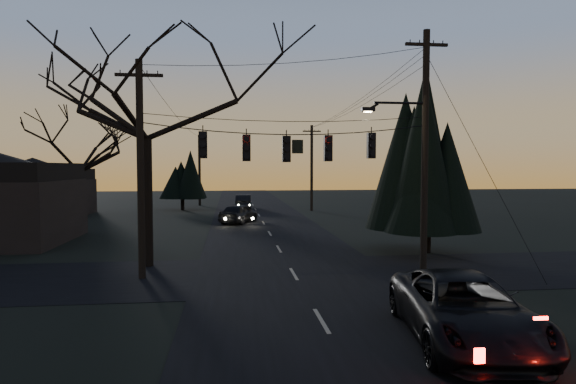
{
  "coord_description": "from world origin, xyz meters",
  "views": [
    {
      "loc": [
        -2.54,
        -9.2,
        4.38
      ],
      "look_at": [
        -0.43,
        8.35,
        3.45
      ],
      "focal_mm": 30.0,
      "sensor_mm": 36.0,
      "label": 1
    }
  ],
  "objects": [
    {
      "name": "utility_pole_far_l",
      "position": [
        -6.0,
        46.0,
        0.0
      ],
      "size": [
        0.3,
        0.3,
        8.0
      ],
      "primitive_type": null,
      "color": "black",
      "rests_on": "ground"
    },
    {
      "name": "bare_tree_left",
      "position": [
        -6.15,
        12.37,
        7.83
      ],
      "size": [
        8.77,
        8.77,
        11.2
      ],
      "color": "black",
      "rests_on": "ground"
    },
    {
      "name": "suv_near",
      "position": [
        3.2,
        1.95,
        0.83
      ],
      "size": [
        3.54,
        6.27,
        1.65
      ],
      "primitive_type": "imported",
      "rotation": [
        0.0,
        0.0,
        -0.14
      ],
      "color": "black",
      "rests_on": "ground"
    },
    {
      "name": "main_road",
      "position": [
        0.0,
        20.0,
        0.01
      ],
      "size": [
        8.0,
        120.0,
        0.02
      ],
      "primitive_type": "cube",
      "color": "black",
      "rests_on": "ground"
    },
    {
      "name": "evergreen_right",
      "position": [
        7.44,
        14.16,
        4.81
      ],
      "size": [
        4.15,
        4.15,
        8.44
      ],
      "color": "black",
      "rests_on": "ground"
    },
    {
      "name": "sedan_oncoming_b",
      "position": [
        -1.2,
        40.76,
        0.73
      ],
      "size": [
        1.74,
        4.49,
        1.46
      ],
      "primitive_type": "imported",
      "rotation": [
        0.0,
        0.0,
        3.1
      ],
      "color": "black",
      "rests_on": "ground"
    },
    {
      "name": "utility_pole_right",
      "position": [
        5.5,
        10.0,
        0.0
      ],
      "size": [
        5.0,
        0.3,
        10.0
      ],
      "primitive_type": null,
      "color": "black",
      "rests_on": "ground"
    },
    {
      "name": "utility_pole_left",
      "position": [
        -6.0,
        10.0,
        0.0
      ],
      "size": [
        1.8,
        0.3,
        8.5
      ],
      "primitive_type": null,
      "color": "black",
      "rests_on": "ground"
    },
    {
      "name": "utility_pole_far_r",
      "position": [
        5.5,
        38.0,
        0.0
      ],
      "size": [
        1.8,
        0.3,
        8.5
      ],
      "primitive_type": null,
      "color": "black",
      "rests_on": "ground"
    },
    {
      "name": "evergreen_dist",
      "position": [
        -7.38,
        40.34,
        3.3
      ],
      "size": [
        3.73,
        3.73,
        5.41
      ],
      "color": "black",
      "rests_on": "ground"
    },
    {
      "name": "cross_road",
      "position": [
        0.0,
        10.0,
        0.01
      ],
      "size": [
        60.0,
        7.0,
        0.02
      ],
      "primitive_type": "cube",
      "color": "black",
      "rests_on": "ground"
    },
    {
      "name": "span_signal_assembly",
      "position": [
        -0.24,
        10.0,
        5.17
      ],
      "size": [
        11.5,
        0.44,
        1.67
      ],
      "color": "black",
      "rests_on": "ground"
    },
    {
      "name": "house_left_far",
      "position": [
        -20.0,
        36.0,
        2.6
      ],
      "size": [
        9.0,
        7.0,
        5.2
      ],
      "color": "black",
      "rests_on": "ground"
    },
    {
      "name": "bare_tree_dist",
      "position": [
        -13.85,
        28.72,
        5.56
      ],
      "size": [
        6.76,
        6.76,
        7.96
      ],
      "color": "black",
      "rests_on": "ground"
    },
    {
      "name": "sedan_oncoming_a",
      "position": [
        -1.92,
        28.2,
        0.75
      ],
      "size": [
        3.42,
        4.72,
        1.49
      ],
      "primitive_type": "imported",
      "rotation": [
        0.0,
        0.0,
        2.72
      ],
      "color": "black",
      "rests_on": "ground"
    }
  ]
}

